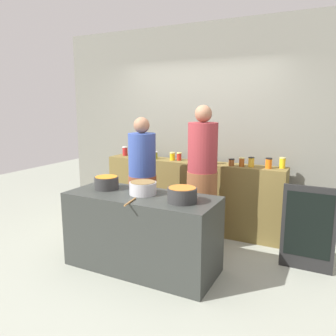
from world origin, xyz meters
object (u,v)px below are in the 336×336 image
at_px(preserve_jar_4, 155,155).
at_px(wooden_spoon, 130,202).
at_px(preserve_jar_1, 133,153).
at_px(preserve_jar_13, 282,163).
at_px(preserve_jar_3, 150,155).
at_px(preserve_jar_8, 214,159).
at_px(preserve_jar_6, 179,156).
at_px(preserve_jar_9, 231,162).
at_px(chalkboard_sign, 308,229).
at_px(preserve_jar_10, 242,162).
at_px(cooking_pot_left, 107,183).
at_px(preserve_jar_7, 206,159).
at_px(preserve_jar_12, 269,163).
at_px(preserve_jar_0, 125,151).
at_px(cook_in_cap, 202,185).
at_px(preserve_jar_11, 251,162).
at_px(cooking_pot_right, 182,195).
at_px(preserve_jar_5, 172,156).
at_px(preserve_jar_2, 141,153).
at_px(cooking_pot_center, 143,188).
at_px(cook_with_tongs, 143,187).

xyz_separation_m(preserve_jar_4, wooden_spoon, (0.63, -1.66, -0.21)).
height_order(preserve_jar_1, preserve_jar_13, preserve_jar_13).
height_order(preserve_jar_3, preserve_jar_8, preserve_jar_8).
relative_size(preserve_jar_6, preserve_jar_9, 1.20).
distance_m(preserve_jar_4, chalkboard_sign, 2.39).
height_order(preserve_jar_10, cooking_pot_left, preserve_jar_10).
bearing_deg(preserve_jar_10, preserve_jar_4, 179.56).
distance_m(preserve_jar_3, preserve_jar_7, 0.92).
bearing_deg(chalkboard_sign, preserve_jar_12, 133.62).
xyz_separation_m(preserve_jar_0, preserve_jar_6, (0.98, -0.03, -0.01)).
relative_size(wooden_spoon, cook_in_cap, 0.15).
relative_size(preserve_jar_8, wooden_spoon, 0.47).
bearing_deg(preserve_jar_12, preserve_jar_9, -174.90).
height_order(preserve_jar_8, wooden_spoon, preserve_jar_8).
distance_m(preserve_jar_1, preserve_jar_7, 1.22).
xyz_separation_m(preserve_jar_7, preserve_jar_9, (0.39, -0.08, -0.01)).
bearing_deg(preserve_jar_11, preserve_jar_0, 178.18).
relative_size(preserve_jar_7, preserve_jar_9, 1.22).
bearing_deg(cooking_pot_right, preserve_jar_11, 75.56).
bearing_deg(preserve_jar_6, preserve_jar_3, -176.52).
height_order(preserve_jar_11, preserve_jar_13, preserve_jar_13).
xyz_separation_m(preserve_jar_1, preserve_jar_5, (0.69, 0.02, -0.01)).
bearing_deg(preserve_jar_4, preserve_jar_5, 5.14).
distance_m(preserve_jar_12, cooking_pot_left, 2.09).
relative_size(preserve_jar_11, preserve_jar_13, 0.94).
relative_size(preserve_jar_3, cook_in_cap, 0.06).
bearing_deg(preserve_jar_2, cooking_pot_center, -57.94).
height_order(preserve_jar_9, cooking_pot_center, preserve_jar_9).
relative_size(preserve_jar_4, preserve_jar_9, 1.21).
relative_size(preserve_jar_10, cooking_pot_right, 0.39).
bearing_deg(preserve_jar_1, chalkboard_sign, -12.40).
xyz_separation_m(preserve_jar_4, preserve_jar_11, (1.46, 0.02, 0.01)).
distance_m(preserve_jar_2, preserve_jar_12, 1.99).
distance_m(preserve_jar_1, preserve_jar_10, 1.75).
bearing_deg(cook_in_cap, chalkboard_sign, -2.53).
xyz_separation_m(preserve_jar_2, cook_with_tongs, (0.49, -0.77, -0.33)).
bearing_deg(preserve_jar_0, preserve_jar_7, -0.93).
height_order(preserve_jar_8, cooking_pot_center, preserve_jar_8).
bearing_deg(chalkboard_sign, wooden_spoon, -146.18).
bearing_deg(preserve_jar_10, preserve_jar_8, 176.36).
bearing_deg(preserve_jar_11, preserve_jar_2, 177.73).
height_order(preserve_jar_12, cooking_pot_center, preserve_jar_12).
height_order(preserve_jar_9, chalkboard_sign, preserve_jar_9).
bearing_deg(cook_with_tongs, cooking_pot_right, -38.15).
relative_size(cooking_pot_center, cook_with_tongs, 0.18).
distance_m(preserve_jar_10, preserve_jar_13, 0.52).
height_order(preserve_jar_7, wooden_spoon, preserve_jar_7).
relative_size(preserve_jar_11, cook_with_tongs, 0.08).
xyz_separation_m(preserve_jar_5, preserve_jar_13, (1.56, 0.09, 0.01)).
bearing_deg(cook_with_tongs, preserve_jar_13, 25.90).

